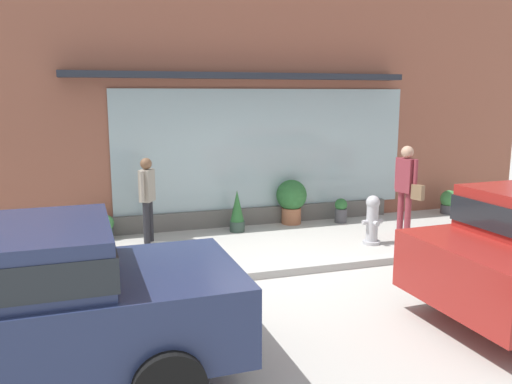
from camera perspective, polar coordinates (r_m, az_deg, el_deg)
ground_plane at (r=8.40m, az=4.24°, el=-8.31°), size 60.00×60.00×0.00m
curb_strip at (r=8.21m, az=4.77°, el=-8.34°), size 14.00×0.24×0.12m
storefront at (r=10.97m, az=-1.88°, el=9.26°), size 14.00×0.81×5.02m
fire_hydrant at (r=9.82m, az=12.56°, el=-2.92°), size 0.39×0.36×0.91m
pedestrian_with_handbag at (r=10.39m, az=16.08°, el=0.89°), size 0.29×0.68×1.76m
pedestrian_passerby at (r=9.81m, az=-11.77°, el=-0.21°), size 0.32×0.41×1.58m
potted_plant_window_center at (r=10.35m, az=-16.06°, el=-3.62°), size 0.32×0.32×0.47m
potted_plant_by_entrance at (r=11.11m, az=3.89°, el=-0.73°), size 0.65×0.65×0.94m
potted_plant_trailing_edge at (r=12.89m, az=20.28°, el=-1.00°), size 0.40×0.40×0.54m
potted_plant_corner_tall at (r=11.38m, az=9.23°, el=-1.97°), size 0.26×0.26×0.52m
potted_plant_low_front at (r=10.48m, az=-2.07°, el=-2.17°), size 0.30×0.30×0.84m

